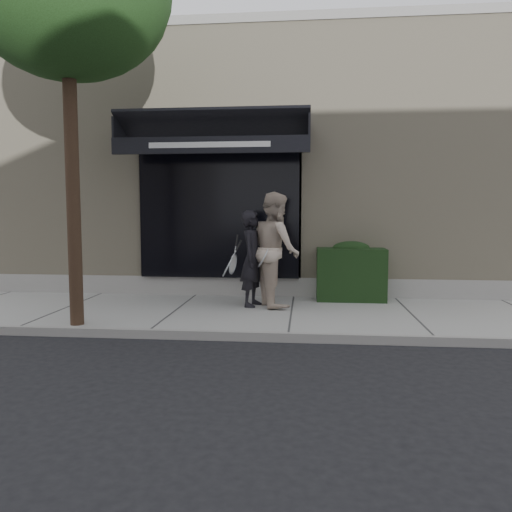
# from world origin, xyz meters

# --- Properties ---
(ground) EXTENTS (80.00, 80.00, 0.00)m
(ground) POSITION_xyz_m (0.00, 0.00, 0.00)
(ground) COLOR black
(ground) RESTS_ON ground
(sidewalk) EXTENTS (20.00, 3.00, 0.12)m
(sidewalk) POSITION_xyz_m (0.00, 0.00, 0.06)
(sidewalk) COLOR #A0A09A
(sidewalk) RESTS_ON ground
(curb) EXTENTS (20.00, 0.10, 0.14)m
(curb) POSITION_xyz_m (0.00, -1.55, 0.07)
(curb) COLOR gray
(curb) RESTS_ON ground
(building_facade) EXTENTS (14.30, 8.04, 5.64)m
(building_facade) POSITION_xyz_m (-0.01, 4.96, 2.74)
(building_facade) COLOR #C4B695
(building_facade) RESTS_ON ground
(hedge) EXTENTS (1.30, 0.70, 1.14)m
(hedge) POSITION_xyz_m (1.10, 1.25, 0.66)
(hedge) COLOR black
(hedge) RESTS_ON sidewalk
(pedestrian_front) EXTENTS (0.76, 0.90, 1.72)m
(pedestrian_front) POSITION_xyz_m (-0.72, 0.44, 0.98)
(pedestrian_front) COLOR black
(pedestrian_front) RESTS_ON sidewalk
(pedestrian_back) EXTENTS (1.08, 1.21, 2.05)m
(pedestrian_back) POSITION_xyz_m (-0.30, 0.50, 1.15)
(pedestrian_back) COLOR #C4B09D
(pedestrian_back) RESTS_ON sidewalk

